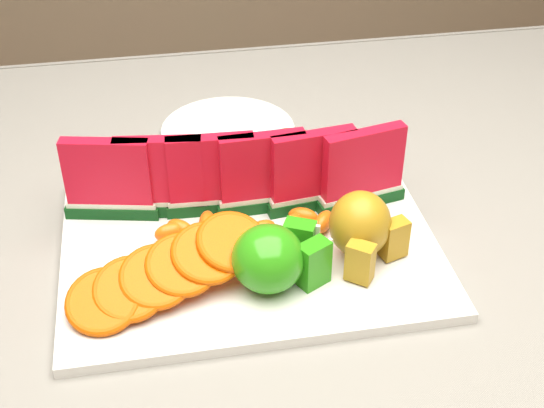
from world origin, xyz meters
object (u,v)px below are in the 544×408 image
platter (250,246)px  side_plate (228,131)px  apple_cluster (275,258)px  pear_cluster (362,227)px

platter → side_plate: 0.25m
apple_cluster → side_plate: bearing=91.1°
platter → apple_cluster: size_ratio=3.84×
apple_cluster → pear_cluster: bearing=14.8°
side_plate → apple_cluster: bearing=-88.9°
platter → apple_cluster: (0.02, -0.07, 0.04)m
apple_cluster → pear_cluster: (0.10, 0.03, 0.01)m
pear_cluster → apple_cluster: bearing=-165.2°
platter → pear_cluster: pear_cluster is taller
platter → pear_cluster: (0.11, -0.04, 0.04)m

